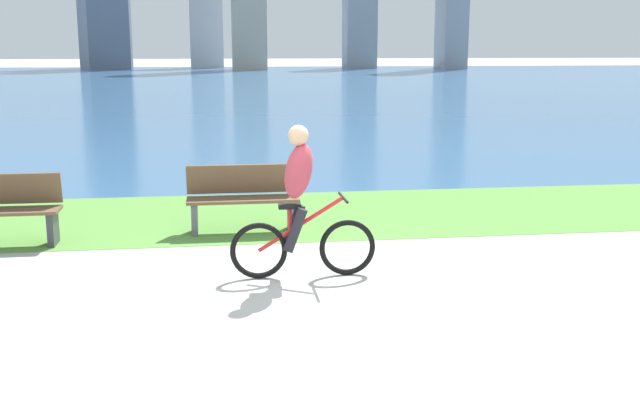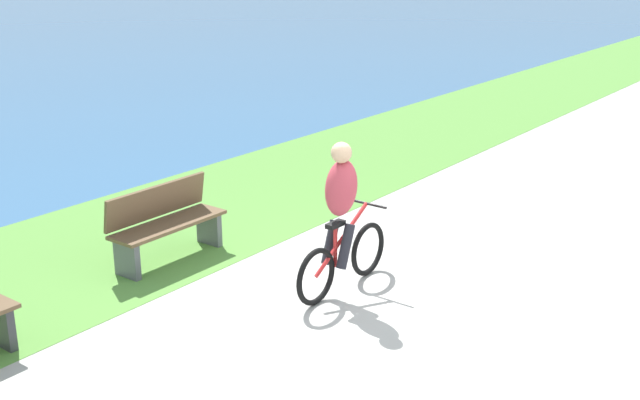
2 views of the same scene
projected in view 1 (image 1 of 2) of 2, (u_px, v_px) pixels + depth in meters
The scene contains 5 objects.
ground_plane at pixel (294, 293), 7.70m from camera, with size 300.00×300.00×0.00m, color #B2AFA8.
grass_strip_bayside at pixel (269, 215), 11.23m from camera, with size 120.00×3.34×0.01m, color #59933D.
bay_water_surface at pixel (225, 82), 53.05m from camera, with size 300.00×82.84×0.00m, color #386693.
cyclist_lead at pixel (300, 202), 8.07m from camera, with size 1.59×0.52×1.66m.
bench_near_path at pixel (243, 199), 10.19m from camera, with size 1.50×0.47×0.90m.
Camera 1 is at (-0.75, -7.32, 2.47)m, focal length 42.34 mm.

